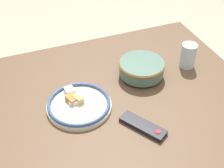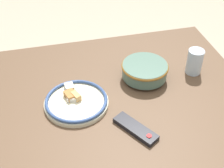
% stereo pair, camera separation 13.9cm
% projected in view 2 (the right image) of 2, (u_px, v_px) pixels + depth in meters
% --- Properties ---
extents(dining_table, '(1.30, 1.08, 0.76)m').
position_uv_depth(dining_table, '(110.00, 118.00, 1.39)').
color(dining_table, brown).
rests_on(dining_table, ground_plane).
extents(noodle_bowl, '(0.22, 0.22, 0.08)m').
position_uv_depth(noodle_bowl, '(145.00, 70.00, 1.45)').
color(noodle_bowl, '#4C6B5B').
rests_on(noodle_bowl, dining_table).
extents(food_plate, '(0.28, 0.28, 0.05)m').
position_uv_depth(food_plate, '(76.00, 101.00, 1.33)').
color(food_plate, beige).
rests_on(food_plate, dining_table).
extents(tv_remote, '(0.15, 0.19, 0.02)m').
position_uv_depth(tv_remote, '(136.00, 129.00, 1.22)').
color(tv_remote, black).
rests_on(tv_remote, dining_table).
extents(drinking_glass, '(0.08, 0.08, 0.12)m').
position_uv_depth(drinking_glass, '(195.00, 62.00, 1.48)').
color(drinking_glass, silver).
rests_on(drinking_glass, dining_table).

